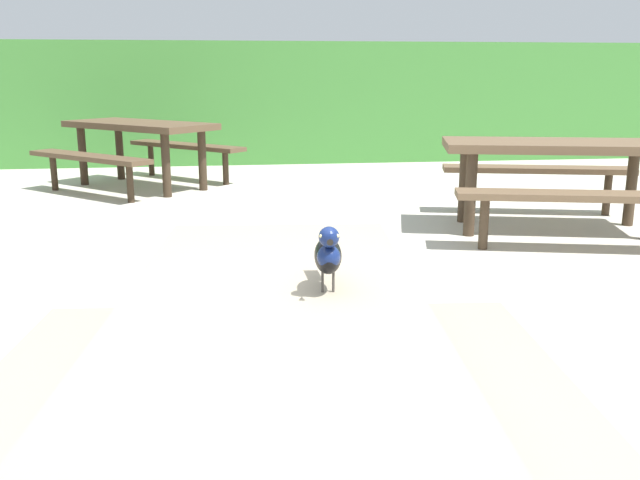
{
  "coord_description": "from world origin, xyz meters",
  "views": [
    {
      "loc": [
        -0.07,
        -1.6,
        1.29
      ],
      "look_at": [
        0.18,
        0.24,
        0.84
      ],
      "focal_mm": 38.89,
      "sensor_mm": 36.0,
      "label": 1
    }
  ],
  "objects_px": {
    "picnic_table_foreground": "(274,373)",
    "picnic_table_far_centre": "(556,164)",
    "picnic_table_mid_left": "(140,139)",
    "bird_grackle": "(328,254)"
  },
  "relations": [
    {
      "from": "picnic_table_mid_left",
      "to": "picnic_table_foreground",
      "type": "bearing_deg",
      "value": -80.69
    },
    {
      "from": "bird_grackle",
      "to": "picnic_table_mid_left",
      "type": "xyz_separation_m",
      "value": [
        -1.2,
        6.37,
        -0.29
      ]
    },
    {
      "from": "picnic_table_mid_left",
      "to": "picnic_table_far_centre",
      "type": "relative_size",
      "value": 1.16
    },
    {
      "from": "bird_grackle",
      "to": "picnic_table_mid_left",
      "type": "distance_m",
      "value": 6.49
    },
    {
      "from": "picnic_table_mid_left",
      "to": "picnic_table_far_centre",
      "type": "height_order",
      "value": "same"
    },
    {
      "from": "picnic_table_foreground",
      "to": "picnic_table_far_centre",
      "type": "bearing_deg",
      "value": 55.39
    },
    {
      "from": "bird_grackle",
      "to": "picnic_table_mid_left",
      "type": "bearing_deg",
      "value": 100.69
    },
    {
      "from": "picnic_table_mid_left",
      "to": "picnic_table_far_centre",
      "type": "xyz_separation_m",
      "value": [
        3.63,
        -2.71,
        0.0
      ]
    },
    {
      "from": "bird_grackle",
      "to": "picnic_table_far_centre",
      "type": "bearing_deg",
      "value": 56.43
    },
    {
      "from": "bird_grackle",
      "to": "picnic_table_mid_left",
      "type": "height_order",
      "value": "bird_grackle"
    }
  ]
}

